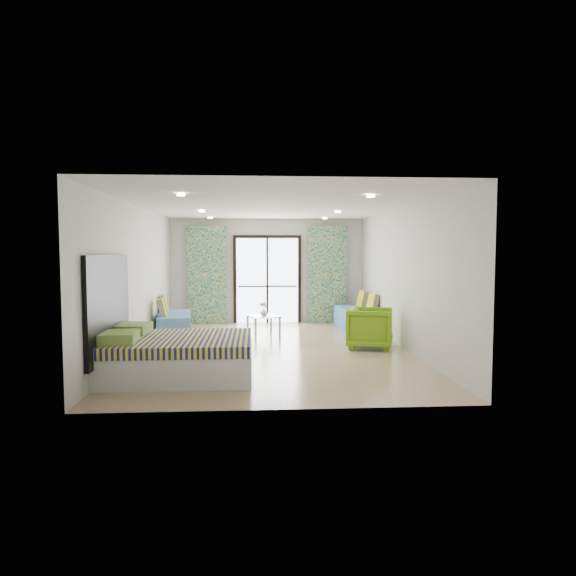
{
  "coord_description": "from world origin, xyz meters",
  "views": [
    {
      "loc": [
        -0.34,
        -9.63,
        1.84
      ],
      "look_at": [
        0.31,
        0.21,
        1.15
      ],
      "focal_mm": 32.0,
      "sensor_mm": 36.0,
      "label": 1
    }
  ],
  "objects": [
    {
      "name": "downlight_d",
      "position": [
        1.4,
        1.0,
        2.67
      ],
      "size": [
        0.12,
        0.12,
        0.02
      ],
      "primitive_type": "cylinder",
      "color": "#FFE0B2",
      "rests_on": "ceiling"
    },
    {
      "name": "wall_right",
      "position": [
        2.5,
        0.0,
        1.35
      ],
      "size": [
        0.01,
        7.5,
        2.7
      ],
      "primitive_type": null,
      "color": "silver",
      "rests_on": "ground"
    },
    {
      "name": "headboard",
      "position": [
        -2.46,
        -2.04,
        1.05
      ],
      "size": [
        0.06,
        2.1,
        1.5
      ],
      "primitive_type": "cube",
      "color": "black",
      "rests_on": "floor"
    },
    {
      "name": "downlight_b",
      "position": [
        1.4,
        -2.0,
        2.67
      ],
      "size": [
        0.12,
        0.12,
        0.02
      ],
      "primitive_type": "cylinder",
      "color": "#FFE0B2",
      "rests_on": "ceiling"
    },
    {
      "name": "downlight_c",
      "position": [
        -1.4,
        1.0,
        2.67
      ],
      "size": [
        0.12,
        0.12,
        0.02
      ],
      "primitive_type": "cylinder",
      "color": "#FFE0B2",
      "rests_on": "ceiling"
    },
    {
      "name": "floor",
      "position": [
        0.0,
        0.0,
        0.0
      ],
      "size": [
        5.0,
        7.5,
        0.01
      ],
      "primitive_type": null,
      "color": "tan",
      "rests_on": "ground"
    },
    {
      "name": "switch_plate",
      "position": [
        -2.47,
        -0.79,
        1.05
      ],
      "size": [
        0.02,
        0.1,
        0.1
      ],
      "primitive_type": "cube",
      "color": "silver",
      "rests_on": "wall_left"
    },
    {
      "name": "balcony_door",
      "position": [
        0.0,
        3.72,
        1.26
      ],
      "size": [
        1.76,
        0.08,
        2.28
      ],
      "color": "black",
      "rests_on": "floor"
    },
    {
      "name": "bed",
      "position": [
        -1.48,
        -2.04,
        0.31
      ],
      "size": [
        2.13,
        1.74,
        0.73
      ],
      "color": "silver",
      "rests_on": "floor"
    },
    {
      "name": "balcony_rail",
      "position": [
        0.0,
        3.73,
        0.95
      ],
      "size": [
        1.52,
        0.03,
        0.04
      ],
      "primitive_type": "cube",
      "color": "#595451",
      "rests_on": "balcony_door"
    },
    {
      "name": "wall_front",
      "position": [
        0.0,
        -3.75,
        1.35
      ],
      "size": [
        5.0,
        0.01,
        2.7
      ],
      "primitive_type": null,
      "color": "silver",
      "rests_on": "ground"
    },
    {
      "name": "armchair",
      "position": [
        1.87,
        -0.01,
        0.43
      ],
      "size": [
        0.98,
        1.01,
        0.86
      ],
      "primitive_type": "imported",
      "rotation": [
        0.0,
        0.0,
        1.3
      ],
      "color": "#6FAA16",
      "rests_on": "floor"
    },
    {
      "name": "wall_left",
      "position": [
        -2.5,
        0.0,
        1.35
      ],
      "size": [
        0.01,
        7.5,
        2.7
      ],
      "primitive_type": null,
      "color": "silver",
      "rests_on": "ground"
    },
    {
      "name": "daybed_right",
      "position": [
        2.12,
        2.36,
        0.28
      ],
      "size": [
        0.84,
        1.86,
        0.9
      ],
      "rotation": [
        0.0,
        0.0,
        0.07
      ],
      "color": "#4A7AB2",
      "rests_on": "floor"
    },
    {
      "name": "curtain_right",
      "position": [
        1.55,
        3.57,
        1.25
      ],
      "size": [
        1.0,
        0.1,
        2.5
      ],
      "primitive_type": "cube",
      "color": "beige",
      "rests_on": "floor"
    },
    {
      "name": "vase",
      "position": [
        -0.13,
        1.75,
        0.5
      ],
      "size": [
        0.2,
        0.21,
        0.16
      ],
      "primitive_type": "imported",
      "rotation": [
        0.0,
        0.0,
        -0.33
      ],
      "color": "white",
      "rests_on": "coffee_table"
    },
    {
      "name": "coffee_table",
      "position": [
        -0.14,
        1.74,
        0.38
      ],
      "size": [
        0.81,
        0.81,
        0.74
      ],
      "rotation": [
        0.0,
        0.0,
        0.32
      ],
      "color": "silver",
      "rests_on": "floor"
    },
    {
      "name": "daybed_left",
      "position": [
        -2.12,
        1.74,
        0.27
      ],
      "size": [
        0.91,
        1.85,
        0.87
      ],
      "rotation": [
        0.0,
        0.0,
        0.13
      ],
      "color": "#4A7AB2",
      "rests_on": "floor"
    },
    {
      "name": "downlight_f",
      "position": [
        1.4,
        3.0,
        2.67
      ],
      "size": [
        0.12,
        0.12,
        0.02
      ],
      "primitive_type": "cylinder",
      "color": "#FFE0B2",
      "rests_on": "ceiling"
    },
    {
      "name": "curtain_left",
      "position": [
        -1.55,
        3.57,
        1.25
      ],
      "size": [
        1.0,
        0.1,
        2.5
      ],
      "primitive_type": "cube",
      "color": "beige",
      "rests_on": "floor"
    },
    {
      "name": "downlight_a",
      "position": [
        -1.4,
        -2.0,
        2.67
      ],
      "size": [
        0.12,
        0.12,
        0.02
      ],
      "primitive_type": "cylinder",
      "color": "#FFE0B2",
      "rests_on": "ceiling"
    },
    {
      "name": "wall_back",
      "position": [
        0.0,
        3.75,
        1.35
      ],
      "size": [
        5.0,
        0.01,
        2.7
      ],
      "primitive_type": null,
      "color": "silver",
      "rests_on": "ground"
    },
    {
      "name": "ceiling",
      "position": [
        0.0,
        0.0,
        2.7
      ],
      "size": [
        5.0,
        7.5,
        0.01
      ],
      "primitive_type": null,
      "color": "silver",
      "rests_on": "ground"
    },
    {
      "name": "downlight_e",
      "position": [
        -1.4,
        3.0,
        2.67
      ],
      "size": [
        0.12,
        0.12,
        0.02
      ],
      "primitive_type": "cylinder",
      "color": "#FFE0B2",
      "rests_on": "ceiling"
    }
  ]
}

